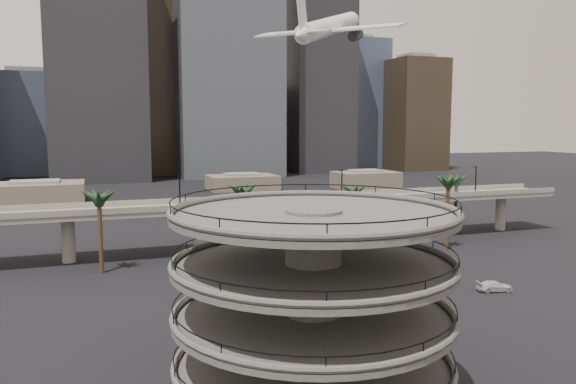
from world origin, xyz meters
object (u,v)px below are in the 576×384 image
object	(u,v)px
airborne_jet	(329,27)
car_a	(297,332)
overpass	(259,209)
car_b	(361,303)
parking_ramp	(313,291)
car_c	(495,286)

from	to	relation	value
airborne_jet	car_a	distance (m)	77.17
overpass	car_b	xyz separation A→B (m)	(2.01, -37.75, -6.63)
car_b	airborne_jet	bearing A→B (deg)	-25.38
airborne_jet	parking_ramp	bearing A→B (deg)	-160.26
airborne_jet	car_b	size ratio (longest dim) A/B	6.74
parking_ramp	car_c	world-z (taller)	parking_ramp
parking_ramp	car_a	distance (m)	17.64
parking_ramp	overpass	distance (m)	60.46
parking_ramp	car_a	size ratio (longest dim) A/B	4.89
parking_ramp	car_b	bearing A→B (deg)	54.75
overpass	car_c	size ratio (longest dim) A/B	26.74
car_a	car_c	distance (m)	32.48
airborne_jet	car_a	xyz separation A→B (m)	(-28.61, -57.72, -42.49)
airborne_jet	car_a	size ratio (longest dim) A/B	6.37
car_b	car_a	bearing A→B (deg)	115.29
car_a	car_c	size ratio (longest dim) A/B	0.93
parking_ramp	overpass	size ratio (longest dim) A/B	0.17
overpass	airborne_jet	size ratio (longest dim) A/B	4.50
car_a	car_b	size ratio (longest dim) A/B	1.06
overpass	car_a	xyz separation A→B (m)	(-8.88, -44.43, -6.57)
overpass	car_c	bearing A→B (deg)	-58.54
airborne_jet	car_b	world-z (taller)	airborne_jet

